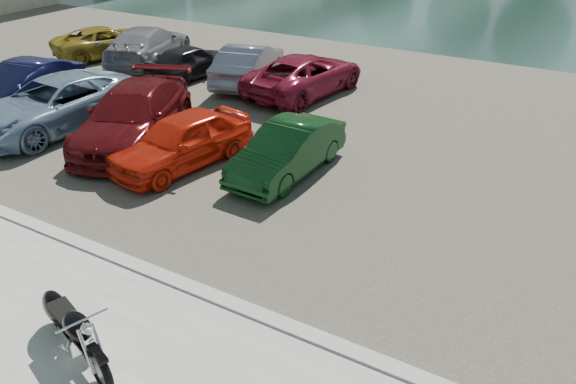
% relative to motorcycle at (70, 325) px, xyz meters
% --- Properties ---
extents(ground, '(200.00, 200.00, 0.00)m').
position_rel_motorcycle_xyz_m(ground, '(0.84, 0.08, -0.56)').
color(ground, '#595447').
rests_on(ground, ground).
extents(kerb, '(60.00, 0.30, 0.14)m').
position_rel_motorcycle_xyz_m(kerb, '(0.84, 2.08, -0.49)').
color(kerb, '#9D9B94').
rests_on(kerb, ground).
extents(parking_lot, '(60.00, 18.00, 0.04)m').
position_rel_motorcycle_xyz_m(parking_lot, '(0.84, 11.08, -0.54)').
color(parking_lot, '#423E35').
rests_on(parking_lot, ground).
extents(motorcycle, '(2.25, 1.05, 1.05)m').
position_rel_motorcycle_xyz_m(motorcycle, '(0.00, 0.00, 0.00)').
color(motorcycle, black).
rests_on(motorcycle, promenade).
extents(car_1, '(2.05, 4.55, 1.45)m').
position_rel_motorcycle_xyz_m(car_1, '(-10.04, 6.86, 0.20)').
color(car_1, '#13153C').
rests_on(car_1, parking_lot).
extents(car_2, '(2.91, 5.56, 1.49)m').
position_rel_motorcycle_xyz_m(car_2, '(-7.70, 6.21, 0.23)').
color(car_2, '#7B98B3').
rests_on(car_2, parking_lot).
extents(car_3, '(3.93, 5.70, 1.53)m').
position_rel_motorcycle_xyz_m(car_3, '(-4.99, 6.63, 0.24)').
color(car_3, '#560C0F').
rests_on(car_3, parking_lot).
extents(car_4, '(2.30, 4.24, 1.37)m').
position_rel_motorcycle_xyz_m(car_4, '(-2.83, 6.10, 0.16)').
color(car_4, red).
rests_on(car_4, parking_lot).
extents(car_5, '(1.46, 3.87, 1.26)m').
position_rel_motorcycle_xyz_m(car_5, '(-0.24, 7.02, 0.11)').
color(car_5, '#0F3816').
rests_on(car_5, parking_lot).
extents(car_6, '(3.43, 4.83, 1.22)m').
position_rel_motorcycle_xyz_m(car_6, '(-12.53, 12.87, 0.09)').
color(car_6, '#A28725').
rests_on(car_6, parking_lot).
extents(car_7, '(3.69, 5.56, 1.50)m').
position_rel_motorcycle_xyz_m(car_7, '(-10.13, 12.84, 0.23)').
color(car_7, gray).
rests_on(car_7, parking_lot).
extents(car_8, '(1.85, 3.78, 1.24)m').
position_rel_motorcycle_xyz_m(car_8, '(-7.50, 12.23, 0.10)').
color(car_8, black).
rests_on(car_8, parking_lot).
extents(car_9, '(2.56, 4.57, 1.43)m').
position_rel_motorcycle_xyz_m(car_9, '(-5.19, 12.73, 0.19)').
color(car_9, slate).
rests_on(car_9, parking_lot).
extents(car_10, '(2.86, 5.17, 1.37)m').
position_rel_motorcycle_xyz_m(car_10, '(-2.83, 12.70, 0.16)').
color(car_10, maroon).
rests_on(car_10, parking_lot).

